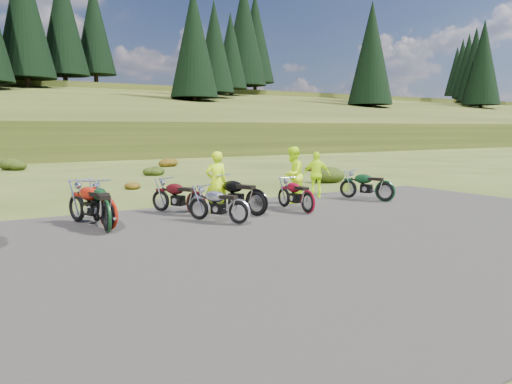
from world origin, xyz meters
TOP-DOWN VIEW (x-y plane):
  - ground at (0.00, 0.00)m, footprint 300.00×300.00m
  - gravel_pad at (0.00, -2.00)m, footprint 20.00×12.00m
  - hill_slope at (0.00, 50.00)m, footprint 300.00×45.97m
  - conifer_23 at (3.00, 62.00)m, footprint 7.48×7.48m
  - conifer_24 at (9.00, 68.00)m, footprint 7.04×7.04m
  - conifer_25 at (15.00, 74.00)m, footprint 6.60×6.60m
  - conifer_26 at (21.00, 49.00)m, footprint 6.16×6.16m
  - conifer_27 at (27.00, 55.00)m, footprint 5.72×5.72m
  - conifer_28 at (33.00, 61.00)m, footprint 5.28×5.28m
  - conifer_29 at (39.00, 67.00)m, footprint 7.92×7.92m
  - conifer_30 at (45.00, 73.00)m, footprint 7.48×7.48m
  - conifer_31 at (51.00, 48.00)m, footprint 7.04×7.04m
  - conifer_32 at (57.00, 54.00)m, footprint 6.60×6.60m
  - conifer_33 at (63.00, 60.00)m, footprint 6.16×6.16m
  - conifer_34 at (69.00, 66.00)m, footprint 5.72×5.72m
  - conifer_35 at (75.00, 72.00)m, footprint 5.28×5.28m
  - conifer_36 at (81.00, 78.00)m, footprint 7.92×7.92m
  - conifer_37 at (87.00, 53.00)m, footprint 7.48×7.48m
  - conifer_38 at (93.00, 59.00)m, footprint 7.04×7.04m
  - conifer_39 at (99.00, 65.00)m, footprint 6.60×6.60m
  - conifer_40 at (105.00, 71.00)m, footprint 6.16×6.16m
  - conifer_41 at (111.00, 77.00)m, footprint 5.72×5.72m
  - shrub_3 at (-3.30, 21.90)m, footprint 1.56×1.56m
  - shrub_4 at (-0.40, 9.20)m, footprint 0.77×0.77m
  - shrub_5 at (2.50, 14.50)m, footprint 1.03×1.03m
  - shrub_6 at (5.40, 19.80)m, footprint 1.30×1.30m
  - shrub_7 at (8.30, 7.10)m, footprint 1.56×1.56m
  - shrub_8 at (11.20, 12.40)m, footprint 0.77×0.77m
  - motorcycle_1 at (-3.48, 1.33)m, footprint 1.35×2.36m
  - motorcycle_2 at (-3.60, 1.02)m, footprint 0.92×2.26m
  - motorcycle_3 at (-0.49, 0.23)m, footprint 1.45×1.96m
  - motorcycle_4 at (-0.87, 1.95)m, footprint 1.46×2.08m
  - motorcycle_5 at (0.57, 1.08)m, footprint 1.49×2.27m
  - motorcycle_6 at (2.06, 0.67)m, footprint 0.69×1.91m
  - motorcycle_7 at (5.67, 1.14)m, footprint 1.39×2.11m
  - person_middle at (-0.08, 2.25)m, footprint 0.70×0.51m
  - person_right_a at (2.88, 2.56)m, footprint 1.14×1.08m
  - person_right_b at (4.41, 3.21)m, footprint 1.02×0.85m

SIDE VIEW (x-z plane):
  - ground at x=0.00m, z-range 0.00..0.00m
  - gravel_pad at x=0.00m, z-range -0.02..0.02m
  - hill_slope at x=0.00m, z-range -4.69..4.69m
  - motorcycle_1 at x=-3.48m, z-range -0.59..0.59m
  - motorcycle_2 at x=-3.60m, z-range -0.58..0.58m
  - motorcycle_3 at x=-0.49m, z-range -0.49..0.49m
  - motorcycle_4 at x=-0.87m, z-range -0.52..0.52m
  - motorcycle_5 at x=0.57m, z-range -0.56..0.56m
  - motorcycle_6 at x=2.06m, z-range -0.49..0.49m
  - motorcycle_7 at x=5.67m, z-range -0.53..0.53m
  - shrub_4 at x=-0.40m, z-range 0.00..0.45m
  - shrub_8 at x=11.20m, z-range 0.00..0.45m
  - shrub_5 at x=2.50m, z-range 0.00..0.61m
  - shrub_6 at x=5.40m, z-range 0.00..0.77m
  - shrub_3 at x=-3.30m, z-range 0.00..0.92m
  - shrub_7 at x=8.30m, z-range 0.00..0.92m
  - person_right_b at x=4.41m, z-range 0.00..1.63m
  - person_middle at x=-0.08m, z-range 0.00..1.78m
  - person_right_a at x=2.88m, z-range 0.00..1.85m
  - conifer_26 at x=21.00m, z-range 5.37..21.37m
  - conifer_27 at x=27.00m, z-range 6.56..21.56m
  - conifer_31 at x=51.00m, z-range 5.18..23.18m
  - conifer_28 at x=33.00m, z-range 7.76..21.76m
  - conifer_32 at x=57.00m, z-range 6.37..23.37m
  - conifer_33 at x=63.00m, z-range 7.56..23.56m
  - conifer_37 at x=87.00m, z-range 6.17..25.17m
  - conifer_34 at x=69.00m, z-range 8.76..23.76m
  - conifer_38 at x=93.00m, z-range 7.37..25.37m
  - conifer_35 at x=75.00m, z-range 9.95..23.95m
  - conifer_39 at x=99.00m, z-range 8.56..25.56m
  - conifer_23 at x=3.00m, z-range 7.97..26.97m
  - conifer_41 at x=111.00m, z-range 10.15..25.15m
  - conifer_40 at x=105.00m, z-range 9.76..25.76m
  - conifer_24 at x=9.00m, z-range 9.16..27.16m
  - conifer_25 at x=15.00m, z-range 10.16..27.16m
  - conifer_29 at x=39.00m, z-range 8.97..28.97m
  - conifer_30 at x=45.00m, z-range 10.16..29.16m
  - conifer_36 at x=81.00m, z-range 10.16..30.16m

